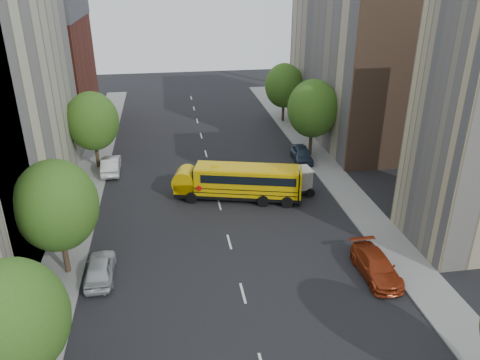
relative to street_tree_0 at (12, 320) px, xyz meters
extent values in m
plane|color=black|center=(11.00, 14.00, -4.64)|extent=(120.00, 120.00, 0.00)
cube|color=slate|center=(-0.50, 19.00, -4.58)|extent=(3.00, 80.00, 0.12)
cube|color=slate|center=(22.50, 19.00, -4.58)|extent=(3.00, 80.00, 0.12)
cube|color=silver|center=(11.00, 24.00, -4.64)|extent=(0.15, 64.00, 0.01)
cube|color=maroon|center=(-7.00, 42.00, 1.86)|extent=(10.00, 15.00, 13.00)
cube|color=tan|center=(29.00, 34.00, 4.36)|extent=(10.00, 22.00, 18.00)
cube|color=brown|center=(29.00, 23.00, 4.36)|extent=(10.10, 0.30, 18.00)
ellipsoid|color=#274813|center=(0.00, 0.00, 0.01)|extent=(4.80, 4.80, 5.52)
cylinder|color=#38281C|center=(0.00, 10.00, -3.20)|extent=(0.36, 0.36, 2.88)
ellipsoid|color=#274813|center=(0.00, 10.00, 0.32)|extent=(5.12, 5.12, 5.89)
cylinder|color=#38281C|center=(0.00, 28.00, -3.24)|extent=(0.36, 0.36, 2.81)
ellipsoid|color=#274813|center=(0.00, 28.00, 0.20)|extent=(4.99, 4.99, 5.74)
cylinder|color=#38281C|center=(22.00, 28.00, -3.16)|extent=(0.36, 0.36, 2.95)
ellipsoid|color=#274813|center=(22.00, 28.00, 0.44)|extent=(5.25, 5.25, 6.04)
cylinder|color=#38281C|center=(22.00, 40.00, -3.27)|extent=(0.36, 0.36, 2.74)
ellipsoid|color=#274813|center=(22.00, 40.00, 0.07)|extent=(4.86, 4.86, 5.59)
cube|color=black|center=(12.79, 18.86, -4.11)|extent=(11.13, 5.20, 0.29)
cube|color=#DDAE04|center=(13.44, 18.68, -2.85)|extent=(9.06, 4.60, 2.23)
cube|color=#DDAE04|center=(8.48, 20.01, -3.53)|extent=(2.26, 2.61, 0.97)
cube|color=black|center=(9.46, 19.75, -2.36)|extent=(1.05, 2.28, 1.16)
cube|color=#DDAE04|center=(13.44, 18.68, -1.71)|extent=(9.01, 4.41, 0.14)
cube|color=black|center=(13.63, 18.63, -2.36)|extent=(8.32, 4.46, 0.73)
cube|color=black|center=(13.44, 18.68, -3.62)|extent=(9.07, 4.66, 0.06)
cube|color=black|center=(13.44, 18.68, -3.24)|extent=(9.07, 4.66, 0.06)
cube|color=#DDAE04|center=(17.70, 17.54, -2.85)|extent=(0.77, 2.38, 2.23)
cube|color=#DDAE04|center=(10.91, 19.36, -1.62)|extent=(0.71, 0.71, 0.10)
cube|color=#DDAE04|center=(15.60, 18.11, -1.62)|extent=(0.71, 0.71, 0.10)
cylinder|color=#DDAE04|center=(8.48, 20.01, -3.04)|extent=(2.54, 2.68, 2.04)
cylinder|color=red|center=(9.45, 18.40, -3.19)|extent=(0.48, 0.16, 0.48)
cylinder|color=black|center=(8.82, 18.67, -4.16)|extent=(1.01, 0.53, 0.97)
cylinder|color=black|center=(9.45, 21.01, -4.16)|extent=(1.01, 0.53, 0.97)
cylinder|color=black|center=(14.53, 17.14, -4.16)|extent=(1.01, 0.53, 0.97)
cylinder|color=black|center=(15.16, 19.48, -4.16)|extent=(1.01, 0.53, 0.97)
cylinder|color=black|center=(16.41, 16.63, -4.16)|extent=(1.01, 0.53, 0.97)
cylinder|color=black|center=(17.03, 18.98, -4.16)|extent=(1.01, 0.53, 0.97)
cube|color=black|center=(16.55, 18.91, -4.18)|extent=(5.64, 2.35, 0.27)
cube|color=white|center=(17.00, 18.95, -3.22)|extent=(4.36, 2.14, 1.65)
cube|color=white|center=(14.54, 18.72, -3.50)|extent=(1.44, 1.85, 1.10)
cube|color=silver|center=(17.00, 18.95, -2.35)|extent=(4.55, 2.24, 0.11)
cylinder|color=black|center=(14.63, 17.81, -4.26)|extent=(0.79, 0.30, 0.77)
cylinder|color=black|center=(14.46, 19.63, -4.26)|extent=(0.79, 0.30, 0.77)
cylinder|color=black|center=(16.82, 18.02, -4.26)|extent=(0.79, 0.30, 0.77)
cylinder|color=black|center=(16.64, 19.84, -4.26)|extent=(0.79, 0.30, 0.77)
cylinder|color=black|center=(18.82, 18.21, -4.26)|extent=(0.79, 0.30, 0.77)
cylinder|color=black|center=(18.65, 20.03, -4.26)|extent=(0.79, 0.30, 0.77)
imported|color=#B0B2B7|center=(2.20, 9.02, -3.89)|extent=(1.80, 4.42, 1.50)
imported|color=silver|center=(1.40, 26.52, -3.86)|extent=(1.80, 4.82, 1.57)
imported|color=maroon|center=(19.82, 6.43, -3.90)|extent=(2.07, 5.08, 1.47)
imported|color=#2F3E53|center=(20.60, 26.36, -3.88)|extent=(2.12, 4.61, 1.53)
camera|label=1|loc=(7.08, -17.02, 13.69)|focal=35.00mm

